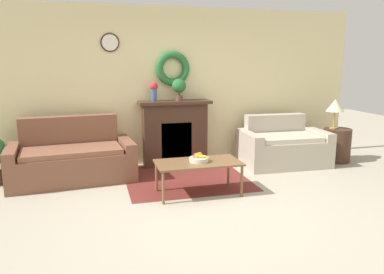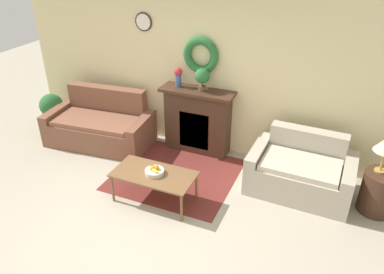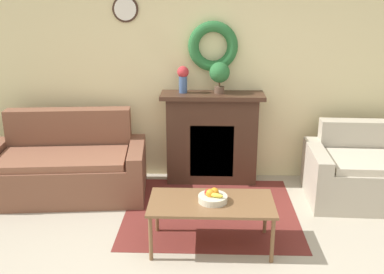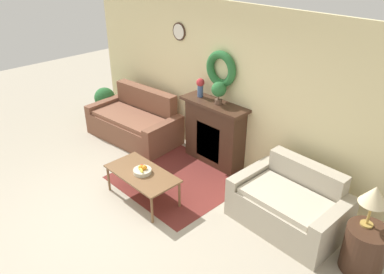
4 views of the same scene
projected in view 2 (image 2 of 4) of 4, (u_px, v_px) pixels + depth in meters
The scene contains 12 objects.
ground_plane at pixel (133, 230), 4.85m from camera, with size 16.00×16.00×0.00m, color #ADA38E.
floor_rug at pixel (176, 174), 5.95m from camera, with size 1.85×1.69×0.01m.
wall_back at pixel (203, 72), 6.13m from camera, with size 6.80×0.19×2.70m.
fireplace at pixel (198, 120), 6.36m from camera, with size 1.24×0.41×1.13m.
couch_left at pixel (101, 126), 6.73m from camera, with size 1.91×1.11×0.94m.
loveseat_right at pixel (301, 171), 5.47m from camera, with size 1.49×0.98×0.85m.
coffee_table at pixel (154, 176), 5.19m from camera, with size 1.15×0.59×0.46m.
fruit_bowl at pixel (154, 171), 5.15m from camera, with size 0.27×0.27×0.12m.
side_table_by_loveseat at pixel (379, 192), 5.06m from camera, with size 0.49×0.49×0.60m.
vase_on_mantel_left at pixel (178, 76), 6.12m from camera, with size 0.14×0.14×0.32m.
potted_plant_on_mantel at pixel (202, 77), 5.93m from camera, with size 0.24×0.24×0.37m.
potted_plant_floor_by_couch at pixel (52, 108), 7.10m from camera, with size 0.44×0.44×0.72m.
Camera 2 is at (2.14, -3.05, 3.41)m, focal length 35.00 mm.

